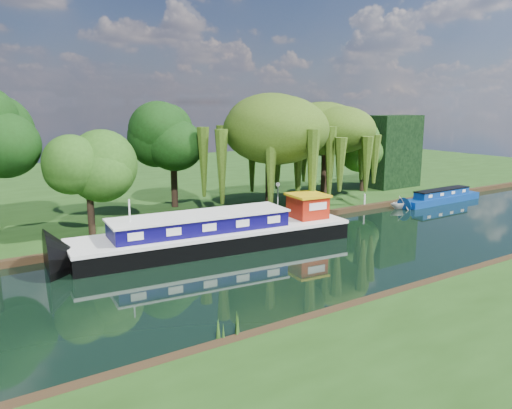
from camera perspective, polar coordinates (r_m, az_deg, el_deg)
ground at (r=35.99m, az=11.63°, el=-4.52°), size 120.00×120.00×0.00m
far_bank at (r=64.07m, az=-10.22°, el=2.79°), size 120.00×52.00×0.45m
dutch_barge at (r=34.44m, az=-4.40°, el=-3.29°), size 19.74×6.25×4.10m
narrowboat at (r=53.18m, az=20.45°, el=0.78°), size 10.23×1.86×1.49m
red_dinghy at (r=35.85m, az=-5.99°, el=-4.41°), size 3.65×3.03×0.65m
white_cruiser at (r=49.11m, az=16.19°, el=-0.43°), size 2.72×2.42×1.31m
willow_left at (r=43.02m, az=1.57°, el=8.45°), size 8.08×8.08×9.69m
willow_right at (r=47.31m, az=7.97°, el=7.68°), size 7.03×7.03×8.56m
tree_far_left at (r=37.30m, az=-18.67°, el=4.13°), size 4.47×4.47×7.21m
tree_far_mid at (r=45.56m, az=-9.48°, el=7.13°), size 5.29×5.29×8.66m
tree_far_right at (r=54.63m, az=12.18°, el=6.22°), size 4.00×4.00×6.54m
conifer_hedge at (r=58.31m, az=15.49°, el=5.88°), size 6.00×3.00×8.00m
lamppost at (r=43.59m, az=2.51°, el=1.78°), size 0.36×0.36×2.56m
mooring_posts at (r=41.63m, az=3.06°, el=-0.75°), size 19.16×0.16×1.00m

